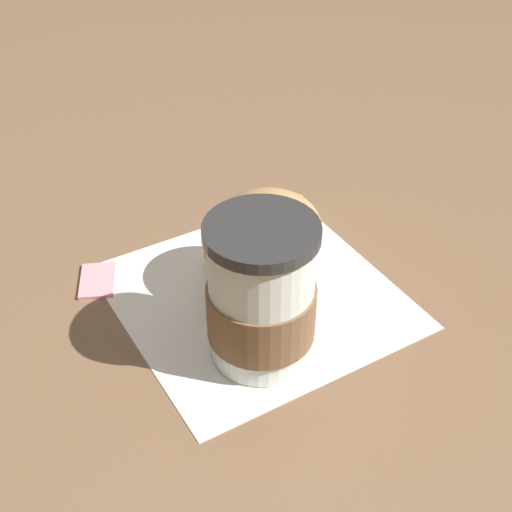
{
  "coord_description": "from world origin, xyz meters",
  "views": [
    {
      "loc": [
        -0.43,
        0.25,
        0.44
      ],
      "look_at": [
        0.0,
        0.0,
        0.05
      ],
      "focal_mm": 50.0,
      "sensor_mm": 36.0,
      "label": 1
    }
  ],
  "objects_px": {
    "muffin": "(269,240)",
    "sugar_packet": "(97,279)",
    "coffee_cup": "(261,297)",
    "banana": "(265,233)"
  },
  "relations": [
    {
      "from": "muffin",
      "to": "sugar_packet",
      "type": "distance_m",
      "value": 0.17
    },
    {
      "from": "coffee_cup",
      "to": "banana",
      "type": "relative_size",
      "value": 0.89
    },
    {
      "from": "sugar_packet",
      "to": "coffee_cup",
      "type": "bearing_deg",
      "value": -151.17
    },
    {
      "from": "coffee_cup",
      "to": "sugar_packet",
      "type": "bearing_deg",
      "value": 28.83
    },
    {
      "from": "coffee_cup",
      "to": "banana",
      "type": "xyz_separation_m",
      "value": [
        0.12,
        -0.08,
        -0.04
      ]
    },
    {
      "from": "muffin",
      "to": "sugar_packet",
      "type": "relative_size",
      "value": 1.94
    },
    {
      "from": "sugar_packet",
      "to": "muffin",
      "type": "bearing_deg",
      "value": -123.51
    },
    {
      "from": "coffee_cup",
      "to": "muffin",
      "type": "xyz_separation_m",
      "value": [
        0.07,
        -0.05,
        -0.0
      ]
    },
    {
      "from": "coffee_cup",
      "to": "muffin",
      "type": "relative_size",
      "value": 1.33
    },
    {
      "from": "muffin",
      "to": "sugar_packet",
      "type": "bearing_deg",
      "value": 56.49
    }
  ]
}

